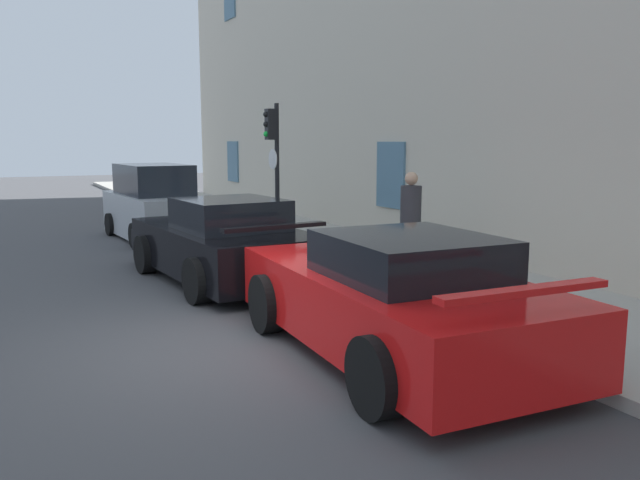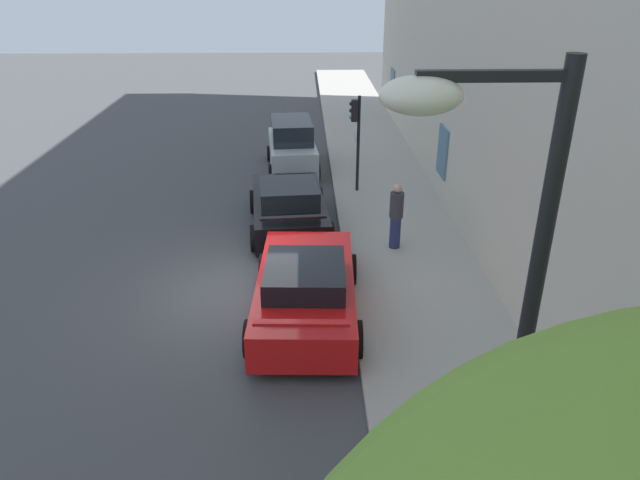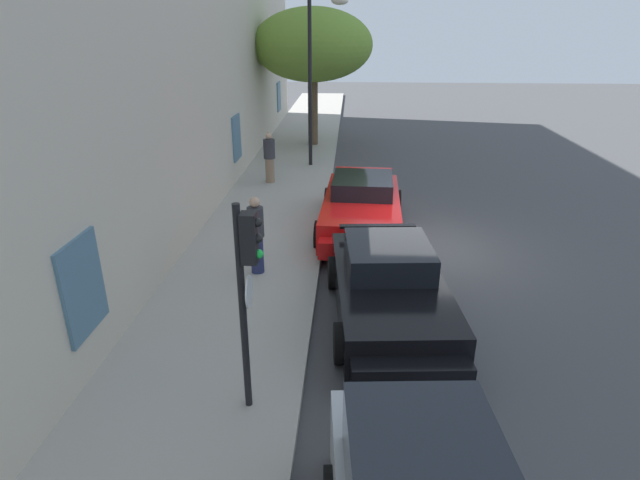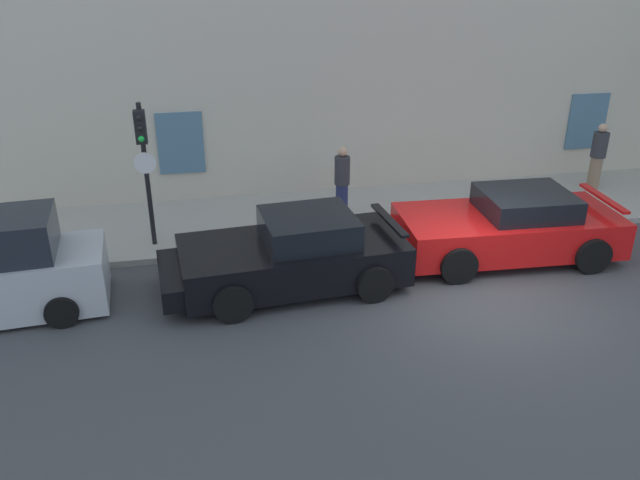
{
  "view_description": "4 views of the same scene",
  "coord_description": "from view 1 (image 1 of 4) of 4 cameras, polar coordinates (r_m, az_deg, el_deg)",
  "views": [
    {
      "loc": [
        6.97,
        -2.43,
        2.37
      ],
      "look_at": [
        -2.22,
        2.23,
        0.78
      ],
      "focal_mm": 36.07,
      "sensor_mm": 36.0,
      "label": 1
    },
    {
      "loc": [
        11.66,
        1.41,
        6.75
      ],
      "look_at": [
        -0.15,
        1.76,
        1.16
      ],
      "focal_mm": 32.73,
      "sensor_mm": 36.0,
      "label": 2
    },
    {
      "loc": [
        -11.87,
        1.77,
        5.17
      ],
      "look_at": [
        -1.38,
        2.39,
        0.74
      ],
      "focal_mm": 28.79,
      "sensor_mm": 36.0,
      "label": 3
    },
    {
      "loc": [
        -5.01,
        -9.79,
        5.98
      ],
      "look_at": [
        -2.9,
        0.96,
        0.93
      ],
      "focal_mm": 36.12,
      "sensor_mm": 36.0,
      "label": 4
    }
  ],
  "objects": [
    {
      "name": "sidewalk",
      "position": [
        9.78,
        15.58,
        -5.15
      ],
      "size": [
        60.0,
        3.29,
        0.14
      ],
      "primitive_type": "cube",
      "color": "#A8A399",
      "rests_on": "ground"
    },
    {
      "name": "sportscar_yellow_flank",
      "position": [
        7.33,
        5.8,
        -4.98
      ],
      "size": [
        4.94,
        2.36,
        1.4
      ],
      "color": "red",
      "rests_on": "ground"
    },
    {
      "name": "traffic_light",
      "position": [
        14.15,
        -4.16,
        8.11
      ],
      "size": [
        0.44,
        0.36,
        3.03
      ],
      "color": "black",
      "rests_on": "sidewalk"
    },
    {
      "name": "ground_plane",
      "position": [
        7.75,
        -7.41,
        -9.11
      ],
      "size": [
        80.0,
        80.0,
        0.0
      ],
      "primitive_type": "plane",
      "color": "#444447"
    },
    {
      "name": "sportscar_red_lead",
      "position": [
        11.2,
        -8.89,
        -0.29
      ],
      "size": [
        4.7,
        2.43,
        1.43
      ],
      "color": "black",
      "rests_on": "ground"
    },
    {
      "name": "pedestrian_strolling",
      "position": [
        10.83,
        8.03,
        1.56
      ],
      "size": [
        0.45,
        0.45,
        1.73
      ],
      "color": "navy",
      "rests_on": "sidewalk"
    },
    {
      "name": "hatchback_parked",
      "position": [
        16.11,
        -14.48,
        2.94
      ],
      "size": [
        3.88,
        1.98,
        1.81
      ],
      "color": "#B2B7BC",
      "rests_on": "ground"
    }
  ]
}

